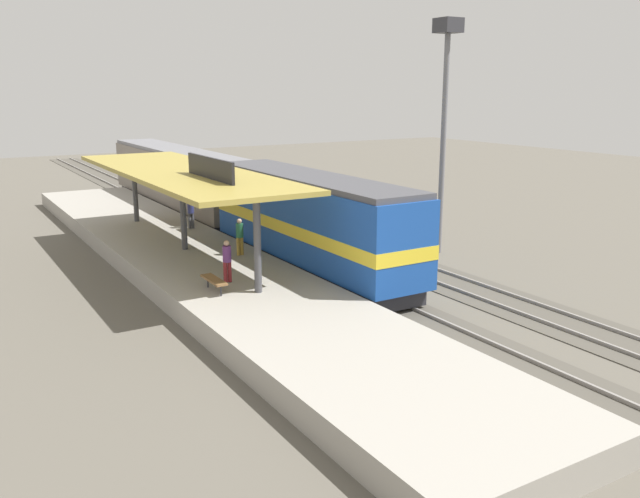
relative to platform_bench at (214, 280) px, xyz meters
The scene contains 12 objects.
ground_plane 10.76m from the platform_bench, 41.47° to the left, with size 120.00×120.00×0.00m, color #5B564C.
track_near 9.37m from the platform_bench, 49.68° to the left, with size 3.20×110.00×0.16m.
track_far 12.81m from the platform_bench, 33.71° to the left, with size 3.20×110.00×0.16m.
platform 7.26m from the platform_bench, 78.80° to the left, with size 6.00×44.00×0.90m, color #9E998E.
station_canopy 7.80m from the platform_bench, 78.66° to the left, with size 5.20×18.00×4.70m.
platform_bench is the anchor object (origin of this frame).
locomotive 6.83m from the platform_bench, 27.28° to the left, with size 2.93×14.43×4.44m.
passenger_carriage_single 21.95m from the platform_bench, 74.12° to the left, with size 2.90×20.00×4.24m.
light_mast 15.80m from the platform_bench, 12.50° to the left, with size 1.10×1.10×11.70m.
person_waiting 1.39m from the platform_bench, 43.55° to the left, with size 0.34×0.34×1.71m.
person_walking 12.08m from the platform_bench, 73.59° to the left, with size 0.34×0.34×1.71m.
person_boarding 5.67m from the platform_bench, 55.57° to the left, with size 0.34×0.34×1.71m.
Camera 1 is at (-15.02, -29.77, 8.44)m, focal length 37.31 mm.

